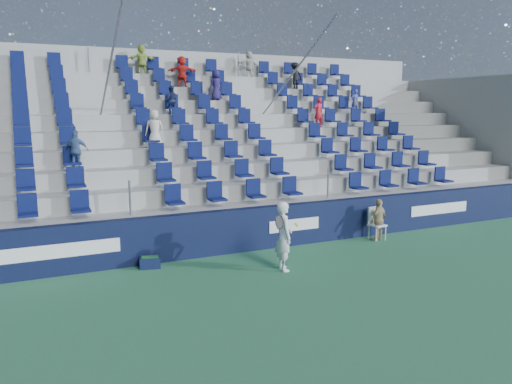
# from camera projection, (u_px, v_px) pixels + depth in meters

# --- Properties ---
(ground) EXTENTS (70.00, 70.00, 0.00)m
(ground) POSITION_uv_depth(u_px,v_px,m) (300.00, 287.00, 11.08)
(ground) COLOR #32754B
(ground) RESTS_ON ground
(sponsor_wall) EXTENTS (24.00, 0.32, 1.20)m
(sponsor_wall) POSITION_uv_depth(u_px,v_px,m) (244.00, 230.00, 13.80)
(sponsor_wall) COLOR #0E1434
(sponsor_wall) RESTS_ON ground
(grandstand) EXTENTS (24.00, 8.17, 6.63)m
(grandstand) POSITION_uv_depth(u_px,v_px,m) (188.00, 158.00, 18.11)
(grandstand) COLOR #9F9F9A
(grandstand) RESTS_ON ground
(tennis_player) EXTENTS (0.69, 0.69, 1.71)m
(tennis_player) POSITION_uv_depth(u_px,v_px,m) (284.00, 236.00, 12.12)
(tennis_player) COLOR silver
(tennis_player) RESTS_ON ground
(line_judge_chair) EXTENTS (0.49, 0.50, 0.98)m
(line_judge_chair) POSITION_uv_depth(u_px,v_px,m) (375.00, 221.00, 15.06)
(line_judge_chair) COLOR white
(line_judge_chair) RESTS_ON ground
(line_judge) EXTENTS (0.80, 0.54, 1.26)m
(line_judge) POSITION_uv_depth(u_px,v_px,m) (379.00, 220.00, 14.91)
(line_judge) COLOR tan
(line_judge) RESTS_ON ground
(ball_bin) EXTENTS (0.57, 0.44, 0.29)m
(ball_bin) POSITION_uv_depth(u_px,v_px,m) (150.00, 262.00, 12.40)
(ball_bin) COLOR #10183B
(ball_bin) RESTS_ON ground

